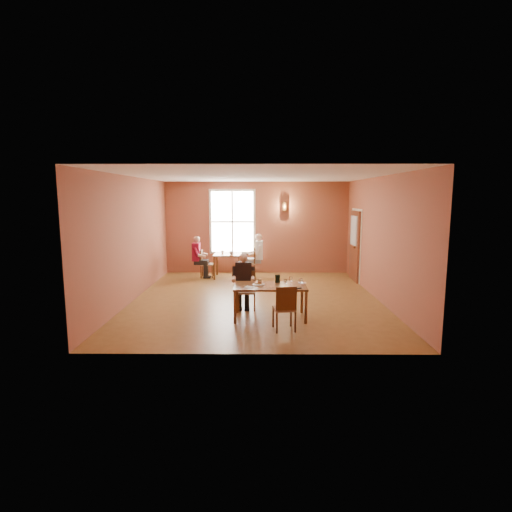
{
  "coord_description": "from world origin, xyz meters",
  "views": [
    {
      "loc": [
        0.08,
        -9.62,
        2.51
      ],
      "look_at": [
        0.0,
        0.2,
        1.05
      ],
      "focal_mm": 28.0,
      "sensor_mm": 36.0,
      "label": 1
    }
  ],
  "objects_px": {
    "chair_diner_main": "(247,291)",
    "diner_white": "(250,256)",
    "main_table": "(270,302)",
    "diner_main": "(247,283)",
    "second_table": "(228,266)",
    "chair_diner_maroon": "(207,264)",
    "chair_diner_white": "(249,263)",
    "diner_maroon": "(206,257)",
    "chair_empty": "(284,307)"
  },
  "relations": [
    {
      "from": "chair_empty",
      "to": "diner_main",
      "type": "bearing_deg",
      "value": 109.8
    },
    {
      "from": "chair_diner_white",
      "to": "chair_diner_maroon",
      "type": "bearing_deg",
      "value": 90.0
    },
    {
      "from": "chair_diner_main",
      "to": "chair_empty",
      "type": "distance_m",
      "value": 1.59
    },
    {
      "from": "chair_diner_white",
      "to": "diner_maroon",
      "type": "height_order",
      "value": "diner_maroon"
    },
    {
      "from": "diner_main",
      "to": "second_table",
      "type": "height_order",
      "value": "diner_main"
    },
    {
      "from": "chair_diner_white",
      "to": "chair_diner_maroon",
      "type": "height_order",
      "value": "chair_diner_white"
    },
    {
      "from": "diner_main",
      "to": "chair_diner_white",
      "type": "bearing_deg",
      "value": -89.08
    },
    {
      "from": "diner_main",
      "to": "chair_empty",
      "type": "distance_m",
      "value": 1.57
    },
    {
      "from": "chair_empty",
      "to": "chair_diner_main",
      "type": "bearing_deg",
      "value": 109.28
    },
    {
      "from": "chair_diner_main",
      "to": "second_table",
      "type": "height_order",
      "value": "chair_diner_main"
    },
    {
      "from": "diner_maroon",
      "to": "chair_diner_main",
      "type": "bearing_deg",
      "value": 21.04
    },
    {
      "from": "diner_main",
      "to": "chair_diner_white",
      "type": "distance_m",
      "value": 3.64
    },
    {
      "from": "second_table",
      "to": "chair_diner_white",
      "type": "height_order",
      "value": "chair_diner_white"
    },
    {
      "from": "main_table",
      "to": "chair_diner_main",
      "type": "bearing_deg",
      "value": 127.57
    },
    {
      "from": "diner_main",
      "to": "chair_diner_maroon",
      "type": "relative_size",
      "value": 1.38
    },
    {
      "from": "main_table",
      "to": "diner_white",
      "type": "bearing_deg",
      "value": 97.07
    },
    {
      "from": "second_table",
      "to": "diner_maroon",
      "type": "relative_size",
      "value": 0.66
    },
    {
      "from": "main_table",
      "to": "diner_maroon",
      "type": "relative_size",
      "value": 1.17
    },
    {
      "from": "diner_maroon",
      "to": "main_table",
      "type": "bearing_deg",
      "value": 23.91
    },
    {
      "from": "second_table",
      "to": "chair_diner_maroon",
      "type": "xyz_separation_m",
      "value": [
        -0.65,
        0.0,
        0.06
      ]
    },
    {
      "from": "chair_empty",
      "to": "diner_maroon",
      "type": "xyz_separation_m",
      "value": [
        -2.14,
        5.01,
        0.2
      ]
    },
    {
      "from": "second_table",
      "to": "diner_maroon",
      "type": "xyz_separation_m",
      "value": [
        -0.68,
        0.0,
        0.26
      ]
    },
    {
      "from": "main_table",
      "to": "chair_empty",
      "type": "xyz_separation_m",
      "value": [
        0.25,
        -0.75,
        0.09
      ]
    },
    {
      "from": "main_table",
      "to": "chair_diner_white",
      "type": "bearing_deg",
      "value": 97.47
    },
    {
      "from": "diner_white",
      "to": "chair_diner_white",
      "type": "bearing_deg",
      "value": 90.0
    },
    {
      "from": "chair_diner_main",
      "to": "diner_white",
      "type": "distance_m",
      "value": 3.62
    },
    {
      "from": "main_table",
      "to": "chair_diner_white",
      "type": "relative_size",
      "value": 1.59
    },
    {
      "from": "main_table",
      "to": "chair_empty",
      "type": "relative_size",
      "value": 1.7
    },
    {
      "from": "second_table",
      "to": "chair_diner_maroon",
      "type": "relative_size",
      "value": 0.97
    },
    {
      "from": "chair_diner_white",
      "to": "diner_white",
      "type": "height_order",
      "value": "diner_white"
    },
    {
      "from": "chair_empty",
      "to": "chair_diner_white",
      "type": "height_order",
      "value": "chair_diner_white"
    },
    {
      "from": "main_table",
      "to": "diner_main",
      "type": "xyz_separation_m",
      "value": [
        -0.5,
        0.62,
        0.25
      ]
    },
    {
      "from": "chair_empty",
      "to": "diner_white",
      "type": "height_order",
      "value": "diner_white"
    },
    {
      "from": "chair_diner_maroon",
      "to": "main_table",
      "type": "bearing_deg",
      "value": 23.57
    },
    {
      "from": "diner_white",
      "to": "diner_maroon",
      "type": "distance_m",
      "value": 1.36
    },
    {
      "from": "chair_diner_main",
      "to": "chair_diner_maroon",
      "type": "distance_m",
      "value": 3.86
    },
    {
      "from": "chair_diner_white",
      "to": "chair_diner_maroon",
      "type": "relative_size",
      "value": 1.07
    },
    {
      "from": "diner_white",
      "to": "diner_maroon",
      "type": "xyz_separation_m",
      "value": [
        -1.36,
        0.0,
        -0.03
      ]
    },
    {
      "from": "chair_diner_maroon",
      "to": "diner_maroon",
      "type": "distance_m",
      "value": 0.2
    },
    {
      "from": "chair_empty",
      "to": "main_table",
      "type": "bearing_deg",
      "value": 99.48
    },
    {
      "from": "main_table",
      "to": "chair_diner_white",
      "type": "distance_m",
      "value": 4.3
    },
    {
      "from": "chair_diner_main",
      "to": "diner_main",
      "type": "xyz_separation_m",
      "value": [
        0.0,
        -0.03,
        0.18
      ]
    },
    {
      "from": "diner_white",
      "to": "chair_diner_maroon",
      "type": "height_order",
      "value": "diner_white"
    },
    {
      "from": "chair_diner_main",
      "to": "diner_white",
      "type": "xyz_separation_m",
      "value": [
        -0.03,
        3.61,
        0.24
      ]
    },
    {
      "from": "chair_diner_main",
      "to": "diner_main",
      "type": "distance_m",
      "value": 0.18
    },
    {
      "from": "diner_maroon",
      "to": "second_table",
      "type": "bearing_deg",
      "value": 90.0
    },
    {
      "from": "diner_main",
      "to": "diner_white",
      "type": "distance_m",
      "value": 3.64
    },
    {
      "from": "diner_main",
      "to": "diner_maroon",
      "type": "xyz_separation_m",
      "value": [
        -1.39,
        3.64,
        0.03
      ]
    },
    {
      "from": "chair_diner_main",
      "to": "chair_diner_white",
      "type": "relative_size",
      "value": 0.9
    },
    {
      "from": "chair_diner_white",
      "to": "diner_white",
      "type": "relative_size",
      "value": 0.71
    }
  ]
}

